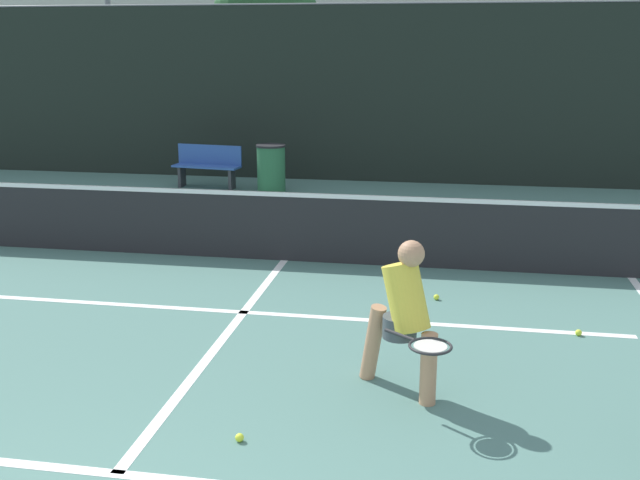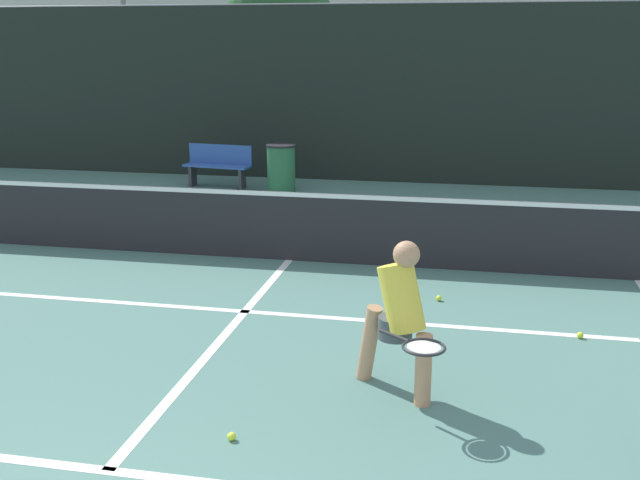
{
  "view_description": "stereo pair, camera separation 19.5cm",
  "coord_description": "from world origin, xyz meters",
  "px_view_note": "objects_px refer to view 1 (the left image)",
  "views": [
    {
      "loc": [
        2.18,
        -2.52,
        2.9
      ],
      "look_at": [
        0.91,
        4.7,
        0.95
      ],
      "focal_mm": 42.0,
      "sensor_mm": 36.0,
      "label": 1
    },
    {
      "loc": [
        2.38,
        -2.48,
        2.9
      ],
      "look_at": [
        0.91,
        4.7,
        0.95
      ],
      "focal_mm": 42.0,
      "sensor_mm": 36.0,
      "label": 2
    }
  ],
  "objects_px": {
    "player_practicing": "(404,312)",
    "trash_bin": "(271,168)",
    "parked_car": "(214,134)",
    "courtside_bench": "(208,165)"
  },
  "relations": [
    {
      "from": "player_practicing",
      "to": "trash_bin",
      "type": "distance_m",
      "value": 9.06
    },
    {
      "from": "player_practicing",
      "to": "courtside_bench",
      "type": "relative_size",
      "value": 0.94
    },
    {
      "from": "courtside_bench",
      "to": "parked_car",
      "type": "xyz_separation_m",
      "value": [
        -1.17,
        4.1,
        0.14
      ]
    },
    {
      "from": "player_practicing",
      "to": "trash_bin",
      "type": "height_order",
      "value": "player_practicing"
    },
    {
      "from": "trash_bin",
      "to": "parked_car",
      "type": "bearing_deg",
      "value": 120.8
    },
    {
      "from": "trash_bin",
      "to": "parked_car",
      "type": "relative_size",
      "value": 0.21
    },
    {
      "from": "trash_bin",
      "to": "parked_car",
      "type": "distance_m",
      "value": 4.98
    },
    {
      "from": "player_practicing",
      "to": "parked_car",
      "type": "relative_size",
      "value": 0.31
    },
    {
      "from": "player_practicing",
      "to": "courtside_bench",
      "type": "xyz_separation_m",
      "value": [
        -4.57,
        8.65,
        -0.27
      ]
    },
    {
      "from": "trash_bin",
      "to": "parked_car",
      "type": "xyz_separation_m",
      "value": [
        -2.55,
        4.27,
        0.13
      ]
    }
  ]
}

